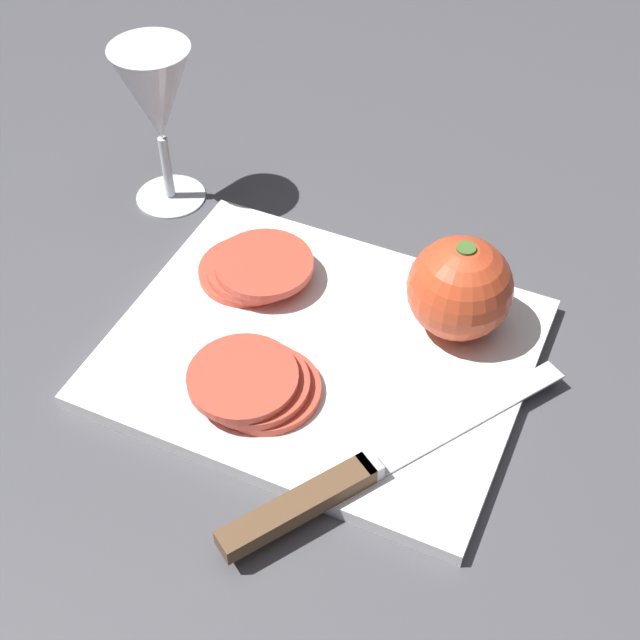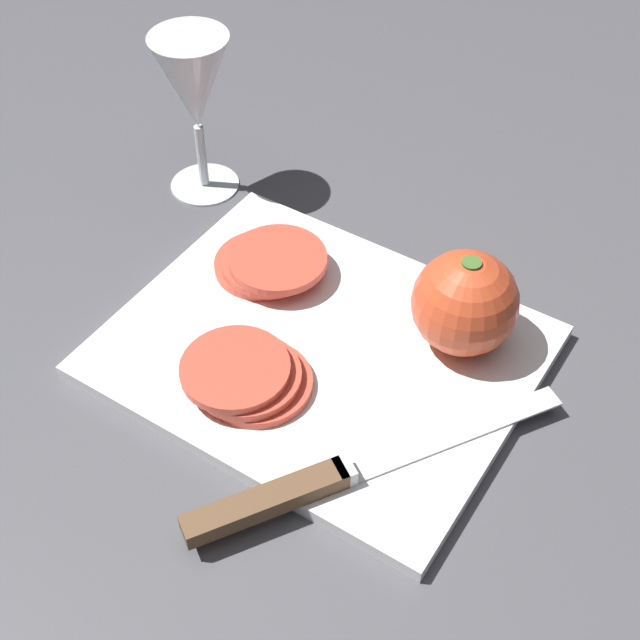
{
  "view_description": "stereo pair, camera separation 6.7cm",
  "coord_description": "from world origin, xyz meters",
  "px_view_note": "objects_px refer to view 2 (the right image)",
  "views": [
    {
      "loc": [
        -0.16,
        0.39,
        0.53
      ],
      "look_at": [
        0.03,
        -0.03,
        0.04
      ],
      "focal_mm": 50.0,
      "sensor_mm": 36.0,
      "label": 1
    },
    {
      "loc": [
        -0.22,
        0.36,
        0.53
      ],
      "look_at": [
        0.03,
        -0.03,
        0.04
      ],
      "focal_mm": 50.0,
      "sensor_mm": 36.0,
      "label": 2
    }
  ],
  "objects_px": {
    "wine_glass": "(194,90)",
    "tomato_slice_stack_near": "(270,262)",
    "tomato_slice_stack_far": "(247,376)",
    "knife": "(303,488)",
    "whole_tomato": "(465,303)"
  },
  "relations": [
    {
      "from": "knife",
      "to": "tomato_slice_stack_near",
      "type": "xyz_separation_m",
      "value": [
        0.14,
        -0.17,
        0.0
      ]
    },
    {
      "from": "knife",
      "to": "tomato_slice_stack_near",
      "type": "bearing_deg",
      "value": 73.69
    },
    {
      "from": "wine_glass",
      "to": "knife",
      "type": "bearing_deg",
      "value": 138.5
    },
    {
      "from": "wine_glass",
      "to": "whole_tomato",
      "type": "relative_size",
      "value": 1.87
    },
    {
      "from": "wine_glass",
      "to": "tomato_slice_stack_far",
      "type": "xyz_separation_m",
      "value": [
        -0.19,
        0.19,
        -0.08
      ]
    },
    {
      "from": "tomato_slice_stack_near",
      "to": "whole_tomato",
      "type": "bearing_deg",
      "value": -174.63
    },
    {
      "from": "whole_tomato",
      "to": "tomato_slice_stack_far",
      "type": "bearing_deg",
      "value": 48.56
    },
    {
      "from": "wine_glass",
      "to": "tomato_slice_stack_near",
      "type": "xyz_separation_m",
      "value": [
        -0.13,
        0.08,
        -0.08
      ]
    },
    {
      "from": "whole_tomato",
      "to": "tomato_slice_stack_far",
      "type": "distance_m",
      "value": 0.17
    },
    {
      "from": "knife",
      "to": "tomato_slice_stack_far",
      "type": "distance_m",
      "value": 0.1
    },
    {
      "from": "tomato_slice_stack_near",
      "to": "tomato_slice_stack_far",
      "type": "height_order",
      "value": "same"
    },
    {
      "from": "wine_glass",
      "to": "knife",
      "type": "distance_m",
      "value": 0.38
    },
    {
      "from": "tomato_slice_stack_far",
      "to": "wine_glass",
      "type": "bearing_deg",
      "value": -44.95
    },
    {
      "from": "wine_glass",
      "to": "tomato_slice_stack_near",
      "type": "distance_m",
      "value": 0.17
    },
    {
      "from": "wine_glass",
      "to": "knife",
      "type": "height_order",
      "value": "wine_glass"
    }
  ]
}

